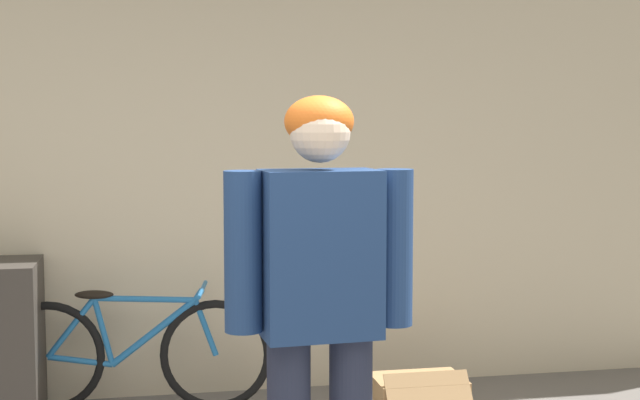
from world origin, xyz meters
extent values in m
cube|color=beige|center=(0.00, 2.88, 1.30)|extent=(8.00, 0.06, 2.60)
cube|color=white|center=(0.55, 2.84, 0.35)|extent=(0.08, 0.01, 0.12)
cube|color=navy|center=(0.32, 0.75, 1.16)|extent=(0.46, 0.29, 0.63)
cylinder|color=navy|center=(0.03, 0.75, 1.18)|extent=(0.14, 0.14, 0.60)
cylinder|color=navy|center=(0.61, 0.75, 1.18)|extent=(0.14, 0.14, 0.60)
sphere|color=beige|center=(0.32, 0.75, 1.62)|extent=(0.23, 0.23, 0.23)
ellipsoid|color=orange|center=(0.32, 0.76, 1.66)|extent=(0.26, 0.24, 0.19)
torus|color=black|center=(-0.89, 2.65, 0.32)|extent=(0.64, 0.14, 0.64)
torus|color=black|center=(0.05, 2.51, 0.32)|extent=(0.64, 0.14, 0.64)
cylinder|color=#1E609E|center=(-0.71, 2.62, 0.30)|extent=(0.37, 0.09, 0.08)
cylinder|color=#1E609E|center=(-0.76, 2.63, 0.49)|extent=(0.29, 0.08, 0.36)
cylinder|color=#1E609E|center=(-0.58, 2.60, 0.47)|extent=(0.13, 0.05, 0.39)
cylinder|color=#1E609E|center=(-0.30, 2.56, 0.46)|extent=(0.50, 0.11, 0.40)
cylinder|color=#1E609E|center=(-0.34, 2.57, 0.65)|extent=(0.57, 0.12, 0.05)
cylinder|color=#1E609E|center=(-0.01, 2.52, 0.48)|extent=(0.15, 0.05, 0.33)
cylinder|color=#1E609E|center=(-0.04, 2.52, 0.67)|extent=(0.07, 0.04, 0.08)
cylinder|color=#1E609E|center=(-0.02, 2.52, 0.70)|extent=(0.09, 0.46, 0.02)
ellipsoid|color=black|center=(-0.63, 2.61, 0.68)|extent=(0.23, 0.11, 0.05)
cube|color=#A87F51|center=(1.15, 2.16, 0.11)|extent=(0.50, 0.34, 0.23)
cube|color=#A87F51|center=(1.15, 1.99, 0.22)|extent=(0.48, 0.12, 0.15)
camera|label=1|loc=(-0.32, -2.51, 1.66)|focal=50.00mm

